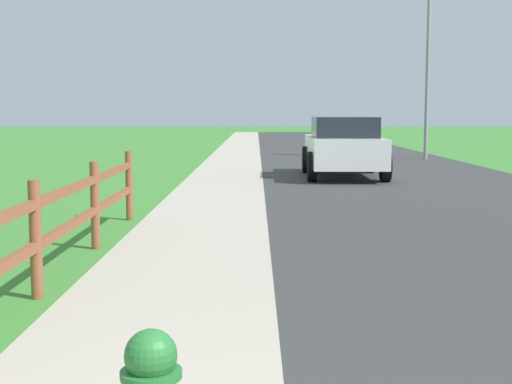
{
  "coord_description": "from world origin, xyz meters",
  "views": [
    {
      "loc": [
        -0.18,
        -1.82,
        1.72
      ],
      "look_at": [
        -0.18,
        7.88,
        0.63
      ],
      "focal_mm": 49.84,
      "sensor_mm": 36.0,
      "label": 1
    }
  ],
  "objects": [
    {
      "name": "parked_suv_white",
      "position": [
        2.14,
        17.02,
        0.81
      ],
      "size": [
        2.1,
        4.37,
        1.6
      ],
      "color": "white",
      "rests_on": "ground"
    },
    {
      "name": "road_asphalt",
      "position": [
        3.5,
        27.0,
        0.0
      ],
      "size": [
        7.0,
        66.0,
        0.01
      ],
      "primitive_type": "cube",
      "color": "#393939",
      "rests_on": "ground"
    },
    {
      "name": "grass_verge",
      "position": [
        -4.5,
        27.0,
        0.01
      ],
      "size": [
        5.0,
        66.0,
        0.0
      ],
      "primitive_type": "cube",
      "color": "#418734",
      "rests_on": "ground"
    },
    {
      "name": "street_lamp",
      "position": [
        6.14,
        24.14,
        3.81
      ],
      "size": [
        1.17,
        0.2,
        6.42
      ],
      "color": "gray",
      "rests_on": "ground"
    },
    {
      "name": "curb_concrete",
      "position": [
        -3.0,
        27.0,
        0.0
      ],
      "size": [
        6.0,
        66.0,
        0.01
      ],
      "primitive_type": "cube",
      "color": "#BEB29E",
      "rests_on": "ground"
    },
    {
      "name": "ground_plane",
      "position": [
        0.0,
        25.0,
        0.0
      ],
      "size": [
        120.0,
        120.0,
        0.0
      ],
      "primitive_type": "plane",
      "color": "#418734"
    },
    {
      "name": "rail_fence",
      "position": [
        -2.19,
        4.58,
        0.64
      ],
      "size": [
        0.11,
        9.72,
        1.11
      ],
      "color": "brown",
      "rests_on": "ground"
    }
  ]
}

